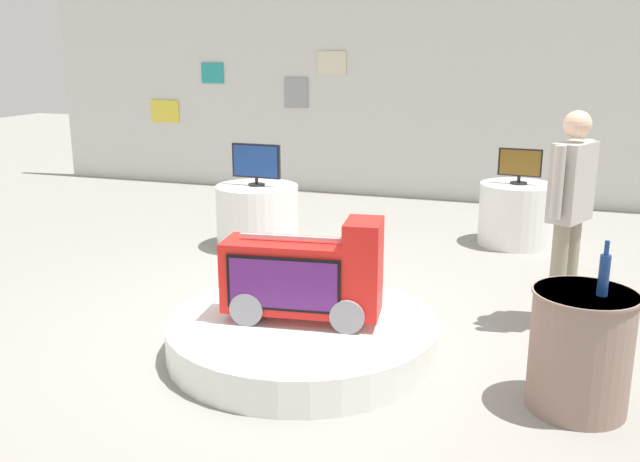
{
  "coord_description": "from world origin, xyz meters",
  "views": [
    {
      "loc": [
        1.78,
        -4.69,
        2.05
      ],
      "look_at": [
        0.1,
        0.34,
        0.67
      ],
      "focal_mm": 38.68,
      "sensor_mm": 36.0,
      "label": 1
    }
  ],
  "objects_px": {
    "tv_on_left_rear": "(256,163)",
    "bottle_on_side_table": "(604,274)",
    "display_pedestal_center_rear": "(516,214)",
    "side_table_round": "(580,350)",
    "display_pedestal_left_rear": "(257,216)",
    "novelty_firetruck_tv": "(305,279)",
    "shopper_browsing_near_truck": "(570,204)",
    "tv_on_center_rear": "(520,165)",
    "main_display_pedestal": "(302,335)"
  },
  "relations": [
    {
      "from": "shopper_browsing_near_truck",
      "to": "tv_on_center_rear",
      "type": "bearing_deg",
      "value": 101.33
    },
    {
      "from": "side_table_round",
      "to": "shopper_browsing_near_truck",
      "type": "distance_m",
      "value": 1.45
    },
    {
      "from": "tv_on_left_rear",
      "to": "bottle_on_side_table",
      "type": "relative_size",
      "value": 1.72
    },
    {
      "from": "main_display_pedestal",
      "to": "novelty_firetruck_tv",
      "type": "height_order",
      "value": "novelty_firetruck_tv"
    },
    {
      "from": "tv_on_center_rear",
      "to": "bottle_on_side_table",
      "type": "bearing_deg",
      "value": -80.27
    },
    {
      "from": "tv_on_left_rear",
      "to": "side_table_round",
      "type": "relative_size",
      "value": 0.75
    },
    {
      "from": "tv_on_left_rear",
      "to": "display_pedestal_center_rear",
      "type": "distance_m",
      "value": 2.88
    },
    {
      "from": "display_pedestal_left_rear",
      "to": "side_table_round",
      "type": "height_order",
      "value": "side_table_round"
    },
    {
      "from": "display_pedestal_left_rear",
      "to": "shopper_browsing_near_truck",
      "type": "xyz_separation_m",
      "value": [
        3.11,
        -1.33,
        0.63
      ]
    },
    {
      "from": "novelty_firetruck_tv",
      "to": "shopper_browsing_near_truck",
      "type": "height_order",
      "value": "shopper_browsing_near_truck"
    },
    {
      "from": "main_display_pedestal",
      "to": "tv_on_center_rear",
      "type": "height_order",
      "value": "tv_on_center_rear"
    },
    {
      "from": "shopper_browsing_near_truck",
      "to": "bottle_on_side_table",
      "type": "bearing_deg",
      "value": -83.03
    },
    {
      "from": "main_display_pedestal",
      "to": "tv_on_left_rear",
      "type": "xyz_separation_m",
      "value": [
        -1.39,
        2.41,
        0.79
      ]
    },
    {
      "from": "novelty_firetruck_tv",
      "to": "tv_on_left_rear",
      "type": "distance_m",
      "value": 2.82
    },
    {
      "from": "side_table_round",
      "to": "main_display_pedestal",
      "type": "bearing_deg",
      "value": 172.86
    },
    {
      "from": "shopper_browsing_near_truck",
      "to": "display_pedestal_left_rear",
      "type": "bearing_deg",
      "value": 156.86
    },
    {
      "from": "main_display_pedestal",
      "to": "side_table_round",
      "type": "distance_m",
      "value": 1.84
    },
    {
      "from": "side_table_round",
      "to": "tv_on_left_rear",
      "type": "bearing_deg",
      "value": 140.42
    },
    {
      "from": "display_pedestal_left_rear",
      "to": "display_pedestal_center_rear",
      "type": "height_order",
      "value": "same"
    },
    {
      "from": "tv_on_left_rear",
      "to": "side_table_round",
      "type": "distance_m",
      "value": 4.18
    },
    {
      "from": "main_display_pedestal",
      "to": "side_table_round",
      "type": "height_order",
      "value": "side_table_round"
    },
    {
      "from": "display_pedestal_left_rear",
      "to": "bottle_on_side_table",
      "type": "relative_size",
      "value": 2.76
    },
    {
      "from": "display_pedestal_center_rear",
      "to": "side_table_round",
      "type": "distance_m",
      "value": 3.67
    },
    {
      "from": "display_pedestal_center_rear",
      "to": "bottle_on_side_table",
      "type": "relative_size",
      "value": 2.52
    },
    {
      "from": "tv_on_center_rear",
      "to": "shopper_browsing_near_truck",
      "type": "bearing_deg",
      "value": -78.67
    },
    {
      "from": "novelty_firetruck_tv",
      "to": "tv_on_center_rear",
      "type": "distance_m",
      "value": 3.63
    },
    {
      "from": "novelty_firetruck_tv",
      "to": "tv_on_left_rear",
      "type": "relative_size",
      "value": 2.03
    },
    {
      "from": "main_display_pedestal",
      "to": "shopper_browsing_near_truck",
      "type": "height_order",
      "value": "shopper_browsing_near_truck"
    },
    {
      "from": "display_pedestal_left_rear",
      "to": "display_pedestal_center_rear",
      "type": "xyz_separation_m",
      "value": [
        2.65,
        0.98,
        0.0
      ]
    },
    {
      "from": "main_display_pedestal",
      "to": "bottle_on_side_table",
      "type": "relative_size",
      "value": 5.9
    },
    {
      "from": "side_table_round",
      "to": "shopper_browsing_near_truck",
      "type": "bearing_deg",
      "value": 93.7
    },
    {
      "from": "side_table_round",
      "to": "display_pedestal_left_rear",
      "type": "bearing_deg",
      "value": 140.37
    },
    {
      "from": "novelty_firetruck_tv",
      "to": "shopper_browsing_near_truck",
      "type": "distance_m",
      "value": 2.06
    },
    {
      "from": "tv_on_left_rear",
      "to": "tv_on_center_rear",
      "type": "bearing_deg",
      "value": 20.37
    },
    {
      "from": "display_pedestal_left_rear",
      "to": "novelty_firetruck_tv",
      "type": "bearing_deg",
      "value": -59.83
    },
    {
      "from": "bottle_on_side_table",
      "to": "display_pedestal_center_rear",
      "type": "bearing_deg",
      "value": 99.73
    },
    {
      "from": "main_display_pedestal",
      "to": "display_pedestal_left_rear",
      "type": "height_order",
      "value": "display_pedestal_left_rear"
    },
    {
      "from": "novelty_firetruck_tv",
      "to": "shopper_browsing_near_truck",
      "type": "bearing_deg",
      "value": 32.74
    },
    {
      "from": "side_table_round",
      "to": "bottle_on_side_table",
      "type": "relative_size",
      "value": 2.28
    },
    {
      "from": "side_table_round",
      "to": "shopper_browsing_near_truck",
      "type": "relative_size",
      "value": 0.44
    },
    {
      "from": "display_pedestal_left_rear",
      "to": "side_table_round",
      "type": "distance_m",
      "value": 4.15
    },
    {
      "from": "display_pedestal_left_rear",
      "to": "shopper_browsing_near_truck",
      "type": "relative_size",
      "value": 0.54
    },
    {
      "from": "novelty_firetruck_tv",
      "to": "side_table_round",
      "type": "height_order",
      "value": "novelty_firetruck_tv"
    },
    {
      "from": "main_display_pedestal",
      "to": "shopper_browsing_near_truck",
      "type": "xyz_separation_m",
      "value": [
        1.72,
        1.09,
        0.84
      ]
    },
    {
      "from": "novelty_firetruck_tv",
      "to": "main_display_pedestal",
      "type": "bearing_deg",
      "value": 169.67
    },
    {
      "from": "novelty_firetruck_tv",
      "to": "bottle_on_side_table",
      "type": "relative_size",
      "value": 3.49
    },
    {
      "from": "shopper_browsing_near_truck",
      "to": "novelty_firetruck_tv",
      "type": "bearing_deg",
      "value": -147.26
    },
    {
      "from": "display_pedestal_center_rear",
      "to": "shopper_browsing_near_truck",
      "type": "bearing_deg",
      "value": -78.68
    },
    {
      "from": "display_pedestal_center_rear",
      "to": "side_table_round",
      "type": "relative_size",
      "value": 1.11
    },
    {
      "from": "main_display_pedestal",
      "to": "tv_on_center_rear",
      "type": "xyz_separation_m",
      "value": [
        1.26,
        3.4,
        0.76
      ]
    }
  ]
}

